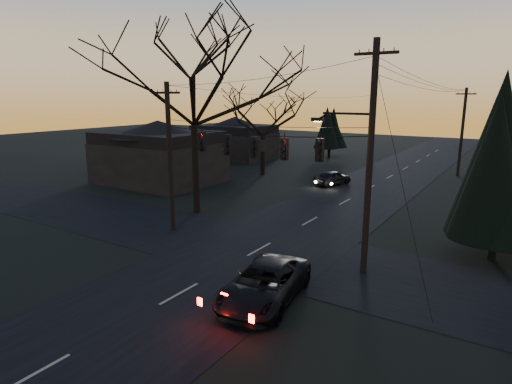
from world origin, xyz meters
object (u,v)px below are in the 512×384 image
Objects in this scene: utility_pole_far_l at (369,158)px; bare_tree_left at (193,88)px; suv_near at (265,284)px; utility_pole_left at (173,230)px; utility_pole_right at (363,273)px; evergreen_right at (503,167)px; utility_pole_far_r at (457,176)px; sedan_oncoming_a at (332,178)px.

bare_tree_left is at bearing -92.49° from utility_pole_far_l.
utility_pole_far_l is 41.73m from suv_near.
utility_pole_far_l is 1.55× the size of suv_near.
utility_pole_left is 1.64× the size of suv_near.
utility_pole_right is 1.27× the size of evergreen_right.
utility_pole_far_r is at bearing 67.67° from utility_pole_left.
utility_pole_left is 36.00m from utility_pole_far_l.
utility_pole_left reaches higher than suv_near.
utility_pole_far_r is 2.20× the size of sedan_oncoming_a.
utility_pole_left reaches higher than utility_pole_far_l.
suv_near is at bearing -27.02° from utility_pole_left.
utility_pole_right is at bearing 132.28° from sedan_oncoming_a.
bare_tree_left is (-1.40, -32.20, 8.21)m from utility_pole_far_l.
bare_tree_left is at bearing 132.18° from suv_near.
utility_pole_far_l is (0.00, 36.00, 0.00)m from utility_pole_left.
bare_tree_left is 1.49× the size of evergreen_right.
suv_near is (-7.00, -9.61, -3.82)m from evergreen_right.
utility_pole_far_l is at bearing 117.53° from evergreen_right.
utility_pole_far_l is 18.98m from sedan_oncoming_a.
utility_pole_right is 1.25× the size of utility_pole_far_l.
utility_pole_far_r is at bearing 61.93° from bare_tree_left.
evergreen_right is at bearing 16.88° from utility_pole_left.
evergreen_right is 1.53× the size of suv_near.
utility_pole_far_r reaches higher than suv_near.
sedan_oncoming_a is (-6.40, 21.93, -0.06)m from suv_near.
evergreen_right is (16.20, -31.08, 4.54)m from utility_pole_far_l.
sedan_oncoming_a is at bearing -81.51° from utility_pole_far_l.
sedan_oncoming_a is at bearing 80.77° from utility_pole_left.
bare_tree_left reaches higher than utility_pole_right.
utility_pole_left is 30.27m from utility_pole_far_r.
utility_pole_left is 0.72× the size of bare_tree_left.
sedan_oncoming_a is (2.80, 17.24, 0.66)m from utility_pole_left.
utility_pole_right is 37.79m from utility_pole_far_l.
utility_pole_right is at bearing -90.00° from utility_pole_far_r.
sedan_oncoming_a is at bearing 116.78° from utility_pole_right.
utility_pole_right reaches higher than utility_pole_far_r.
sedan_oncoming_a is at bearing -128.95° from utility_pole_far_r.
evergreen_right reaches higher than suv_near.
utility_pole_far_r is (0.00, 28.00, 0.00)m from utility_pole_right.
utility_pole_left and utility_pole_far_r have the same top height.
utility_pole_right is 1.18× the size of utility_pole_far_r.
bare_tree_left reaches higher than evergreen_right.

